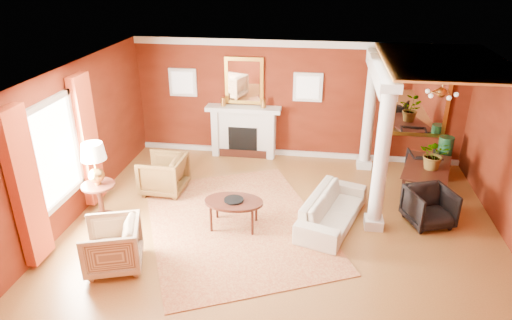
% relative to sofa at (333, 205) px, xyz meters
% --- Properties ---
extents(ground, '(8.00, 8.00, 0.00)m').
position_rel_sofa_xyz_m(ground, '(-0.92, -0.34, -0.40)').
color(ground, brown).
rests_on(ground, ground).
extents(room_shell, '(8.04, 7.04, 2.92)m').
position_rel_sofa_xyz_m(room_shell, '(-0.92, -0.34, 1.61)').
color(room_shell, '#631E0D').
rests_on(room_shell, ground).
extents(fireplace, '(1.85, 0.42, 1.29)m').
position_rel_sofa_xyz_m(fireplace, '(-2.22, 2.98, 0.24)').
color(fireplace, silver).
rests_on(fireplace, ground).
extents(overmantel_mirror, '(0.95, 0.07, 1.15)m').
position_rel_sofa_xyz_m(overmantel_mirror, '(-2.22, 3.12, 1.50)').
color(overmantel_mirror, gold).
rests_on(overmantel_mirror, fireplace).
extents(flank_window_left, '(0.70, 0.07, 0.70)m').
position_rel_sofa_xyz_m(flank_window_left, '(-3.77, 3.13, 1.40)').
color(flank_window_left, silver).
rests_on(flank_window_left, room_shell).
extents(flank_window_right, '(0.70, 0.07, 0.70)m').
position_rel_sofa_xyz_m(flank_window_right, '(-0.67, 3.13, 1.40)').
color(flank_window_right, silver).
rests_on(flank_window_right, room_shell).
extents(left_window, '(0.21, 2.55, 2.60)m').
position_rel_sofa_xyz_m(left_window, '(-4.82, -0.94, 1.02)').
color(left_window, white).
rests_on(left_window, room_shell).
extents(column_front, '(0.36, 0.36, 2.80)m').
position_rel_sofa_xyz_m(column_front, '(0.78, -0.04, 1.02)').
color(column_front, silver).
rests_on(column_front, ground).
extents(column_back, '(0.36, 0.36, 2.80)m').
position_rel_sofa_xyz_m(column_back, '(0.78, 2.66, 1.02)').
color(column_back, silver).
rests_on(column_back, ground).
extents(header_beam, '(0.30, 3.20, 0.32)m').
position_rel_sofa_xyz_m(header_beam, '(0.78, 1.56, 2.22)').
color(header_beam, silver).
rests_on(header_beam, column_front).
extents(amber_ceiling, '(2.30, 3.40, 0.04)m').
position_rel_sofa_xyz_m(amber_ceiling, '(1.93, 1.41, 2.47)').
color(amber_ceiling, '#ED9A45').
rests_on(amber_ceiling, room_shell).
extents(dining_mirror, '(1.30, 0.07, 1.70)m').
position_rel_sofa_xyz_m(dining_mirror, '(1.98, 3.12, 1.15)').
color(dining_mirror, gold).
rests_on(dining_mirror, room_shell).
extents(chandelier, '(0.60, 0.62, 0.75)m').
position_rel_sofa_xyz_m(chandelier, '(1.98, 1.46, 1.84)').
color(chandelier, '#BD873B').
rests_on(chandelier, room_shell).
extents(crown_trim, '(8.00, 0.08, 0.16)m').
position_rel_sofa_xyz_m(crown_trim, '(-0.92, 3.12, 2.42)').
color(crown_trim, silver).
rests_on(crown_trim, room_shell).
extents(base_trim, '(8.00, 0.08, 0.12)m').
position_rel_sofa_xyz_m(base_trim, '(-0.92, 3.12, -0.34)').
color(base_trim, silver).
rests_on(base_trim, ground).
extents(rug, '(4.56, 5.07, 0.02)m').
position_rel_sofa_xyz_m(rug, '(-1.82, -0.31, -0.39)').
color(rug, maroon).
rests_on(rug, ground).
extents(sofa, '(1.20, 2.15, 0.81)m').
position_rel_sofa_xyz_m(sofa, '(0.00, 0.00, 0.00)').
color(sofa, beige).
rests_on(sofa, ground).
extents(armchair_leopard, '(0.86, 0.91, 0.91)m').
position_rel_sofa_xyz_m(armchair_leopard, '(-3.59, 0.76, 0.05)').
color(armchair_leopard, black).
rests_on(armchair_leopard, ground).
extents(armchair_stripe, '(1.06, 1.09, 0.90)m').
position_rel_sofa_xyz_m(armchair_stripe, '(-3.54, -1.88, 0.05)').
color(armchair_stripe, '#CBB187').
rests_on(armchair_stripe, ground).
extents(coffee_table, '(1.10, 1.10, 0.55)m').
position_rel_sofa_xyz_m(coffee_table, '(-1.82, -0.39, 0.10)').
color(coffee_table, black).
rests_on(coffee_table, ground).
extents(coffee_book, '(0.14, 0.08, 0.21)m').
position_rel_sofa_xyz_m(coffee_book, '(-1.90, -0.39, 0.25)').
color(coffee_book, black).
rests_on(coffee_book, coffee_table).
extents(side_table, '(0.63, 0.63, 1.57)m').
position_rel_sofa_xyz_m(side_table, '(-4.42, -0.47, 0.66)').
color(side_table, black).
rests_on(side_table, ground).
extents(dining_table, '(0.99, 1.71, 0.90)m').
position_rel_sofa_xyz_m(dining_table, '(2.02, 1.63, 0.05)').
color(dining_table, black).
rests_on(dining_table, ground).
extents(dining_chair_near, '(0.99, 0.96, 0.80)m').
position_rel_sofa_xyz_m(dining_chair_near, '(1.80, 0.24, -0.00)').
color(dining_chair_near, black).
rests_on(dining_chair_near, ground).
extents(dining_chair_far, '(0.70, 0.66, 0.67)m').
position_rel_sofa_xyz_m(dining_chair_far, '(2.07, 2.34, -0.07)').
color(dining_chair_far, black).
rests_on(dining_chair_far, ground).
extents(green_urn, '(0.37, 0.37, 0.90)m').
position_rel_sofa_xyz_m(green_urn, '(2.58, 2.66, -0.05)').
color(green_urn, '#143F20').
rests_on(green_urn, ground).
extents(potted_plant, '(0.74, 0.79, 0.52)m').
position_rel_sofa_xyz_m(potted_plant, '(2.08, 1.55, 0.75)').
color(potted_plant, '#26591E').
rests_on(potted_plant, dining_table).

